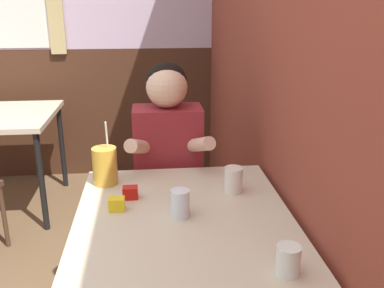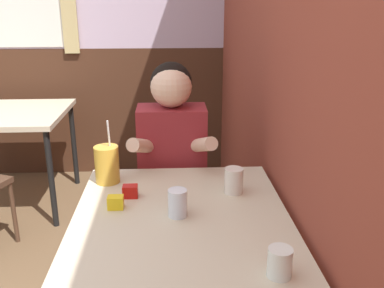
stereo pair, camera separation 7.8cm
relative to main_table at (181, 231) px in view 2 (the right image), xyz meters
name	(u,v)px [view 2 (the right image)]	position (x,y,z in m)	size (l,w,h in m)	color
brick_wall_right	(260,26)	(0.45, 0.92, 0.69)	(0.08, 4.62, 2.70)	brown
back_wall	(77,16)	(-0.78, 2.26, 0.70)	(5.38, 0.09, 2.70)	silver
main_table	(181,231)	(0.00, 0.00, 0.00)	(0.80, 0.93, 0.73)	beige
background_table	(11,122)	(-1.19, 1.62, -0.01)	(0.78, 0.80, 0.73)	beige
person_seated	(173,174)	(-0.03, 0.62, -0.02)	(0.42, 0.40, 1.20)	maroon
cocktail_pitcher	(107,164)	(-0.31, 0.32, 0.15)	(0.11, 0.11, 0.28)	gold
glass_near_pitcher	(178,203)	(-0.01, -0.01, 0.12)	(0.07, 0.07, 0.10)	silver
glass_center	(279,262)	(0.27, -0.38, 0.11)	(0.07, 0.07, 0.09)	silver
glass_far_side	(234,181)	(0.22, 0.18, 0.12)	(0.08, 0.08, 0.11)	silver
condiment_ketchup	(130,191)	(-0.20, 0.16, 0.09)	(0.06, 0.04, 0.05)	#B7140F
condiment_mustard	(116,202)	(-0.25, 0.07, 0.09)	(0.06, 0.04, 0.05)	yellow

